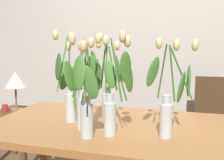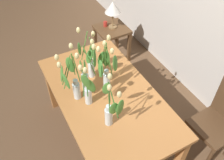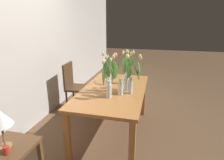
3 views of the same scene
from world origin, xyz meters
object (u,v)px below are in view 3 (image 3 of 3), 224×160
at_px(dining_table, 113,95).
at_px(pillar_candle, 6,150).
at_px(tulip_vase_2, 108,76).
at_px(tulip_vase_1, 126,71).
at_px(side_table, 11,156).
at_px(dining_chair, 74,84).
at_px(tulip_vase_3, 128,77).
at_px(tulip_vase_4, 132,77).
at_px(table_lamp, 0,119).
at_px(tulip_vase_5, 118,81).
at_px(tulip_vase_0, 109,85).

height_order(dining_table, pillar_candle, dining_table).
relative_size(dining_table, tulip_vase_2, 2.82).
relative_size(tulip_vase_1, side_table, 0.96).
bearing_deg(dining_chair, tulip_vase_2, -129.75).
distance_m(tulip_vase_3, tulip_vase_4, 0.17).
relative_size(tulip_vase_2, tulip_vase_4, 1.01).
height_order(dining_table, tulip_vase_2, tulip_vase_2).
height_order(tulip_vase_3, pillar_candle, tulip_vase_3).
xyz_separation_m(dining_chair, table_lamp, (-1.93, -0.19, 0.33)).
bearing_deg(tulip_vase_2, table_lamp, 149.32).
xyz_separation_m(tulip_vase_5, side_table, (-1.08, 0.84, -0.50)).
xyz_separation_m(tulip_vase_0, pillar_candle, (-1.03, 0.69, -0.34)).
bearing_deg(dining_table, tulip_vase_2, 150.88).
distance_m(tulip_vase_3, table_lamp, 1.63).
bearing_deg(dining_table, table_lamp, 149.42).
bearing_deg(pillar_candle, dining_table, -26.49).
bearing_deg(tulip_vase_2, tulip_vase_3, -62.38).
xyz_separation_m(table_lamp, pillar_candle, (-0.08, -0.08, -0.27)).
bearing_deg(tulip_vase_2, tulip_vase_4, -92.67).
distance_m(dining_table, dining_chair, 1.16).
bearing_deg(tulip_vase_1, tulip_vase_0, 170.70).
xyz_separation_m(dining_table, tulip_vase_5, (-0.17, -0.11, 0.28)).
bearing_deg(tulip_vase_0, side_table, 141.20).
bearing_deg(table_lamp, dining_table, -30.58).
distance_m(tulip_vase_1, tulip_vase_5, 0.50).
bearing_deg(tulip_vase_2, tulip_vase_1, -22.88).
xyz_separation_m(tulip_vase_1, tulip_vase_5, (-0.50, 0.02, -0.02)).
bearing_deg(tulip_vase_0, tulip_vase_4, -49.57).
bearing_deg(tulip_vase_5, tulip_vase_4, -66.92).
bearing_deg(side_table, tulip_vase_3, -35.71).
relative_size(tulip_vase_4, pillar_candle, 7.48).
relative_size(tulip_vase_1, dining_chair, 0.57).
xyz_separation_m(tulip_vase_2, pillar_candle, (-1.26, 0.62, -0.38)).
xyz_separation_m(tulip_vase_0, tulip_vase_3, (0.36, -0.18, 0.01)).
relative_size(dining_chair, side_table, 1.69).
xyz_separation_m(tulip_vase_1, tulip_vase_3, (-0.28, -0.08, -0.01)).
bearing_deg(dining_chair, tulip_vase_4, -121.91).
bearing_deg(dining_table, tulip_vase_1, -21.09).
height_order(tulip_vase_0, side_table, tulip_vase_0).
bearing_deg(tulip_vase_5, tulip_vase_0, 148.83).
xyz_separation_m(tulip_vase_4, pillar_candle, (-1.25, 0.95, -0.39)).
bearing_deg(tulip_vase_2, dining_table, -29.12).
distance_m(dining_table, table_lamp, 1.49).
height_order(tulip_vase_4, side_table, tulip_vase_4).
distance_m(dining_table, tulip_vase_2, 0.33).
height_order(tulip_vase_4, dining_chair, tulip_vase_4).
bearing_deg(tulip_vase_4, table_lamp, 138.71).
relative_size(tulip_vase_4, side_table, 1.02).
xyz_separation_m(tulip_vase_4, dining_chair, (0.76, 1.22, -0.45)).
height_order(tulip_vase_4, pillar_candle, tulip_vase_4).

